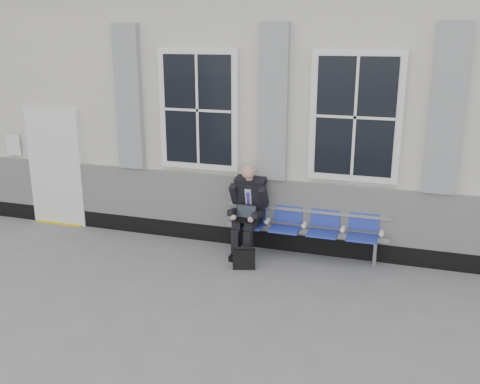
% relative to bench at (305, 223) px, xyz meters
% --- Properties ---
extents(ground, '(70.00, 70.00, 0.00)m').
position_rel_bench_xyz_m(ground, '(0.32, -1.32, -0.55)').
color(ground, slate).
rests_on(ground, ground).
extents(station_building, '(14.40, 4.40, 4.49)m').
position_rel_bench_xyz_m(station_building, '(0.30, 2.15, 1.67)').
color(station_building, beige).
rests_on(station_building, ground).
extents(bench, '(2.60, 0.47, 0.91)m').
position_rel_bench_xyz_m(bench, '(0.00, 0.00, 0.00)').
color(bench, '#9EA0A3').
rests_on(bench, ground).
extents(businessman, '(0.60, 0.80, 1.46)m').
position_rel_bench_xyz_m(businessman, '(-0.90, -0.14, 0.23)').
color(businessman, black).
rests_on(businessman, ground).
extents(briefcase, '(0.37, 0.24, 0.35)m').
position_rel_bench_xyz_m(briefcase, '(-0.78, -0.76, -0.39)').
color(briefcase, black).
rests_on(briefcase, ground).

